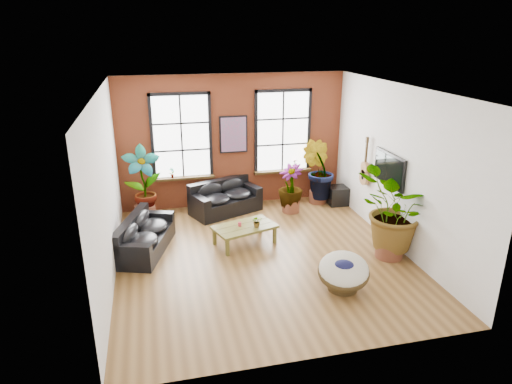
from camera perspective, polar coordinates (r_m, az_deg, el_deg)
room at (r=9.23m, az=0.64°, el=1.97°), size 6.04×6.54×3.54m
sofa_back at (r=11.97m, az=-3.96°, el=-0.80°), size 1.99×1.50×0.82m
sofa_left at (r=10.17m, az=-13.91°, el=-5.42°), size 1.35×2.06×0.75m
coffee_table at (r=10.17m, az=-1.44°, el=-4.51°), size 1.53×1.15×0.52m
papasan_chair at (r=8.64m, az=10.89°, el=-9.75°), size 1.24×1.24×0.71m
poster at (r=12.04m, az=-2.83°, el=7.20°), size 0.74×0.06×0.98m
tv_wall_unit at (r=10.73m, az=15.45°, el=2.67°), size 0.13×1.86×1.20m
media_box at (r=12.71m, az=10.35°, el=-0.41°), size 0.62×0.52×0.50m
pot_back_left at (r=11.85m, az=-13.67°, el=-2.49°), size 0.60×0.60×0.38m
pot_back_right at (r=12.76m, az=7.74°, el=-0.54°), size 0.63×0.63×0.35m
pot_right_wall at (r=10.08m, az=16.32°, el=-6.69°), size 0.66×0.66×0.42m
pot_mid at (r=12.04m, az=4.38°, el=-1.71°), size 0.50×0.50×0.33m
floor_plant_back_left at (r=11.60m, az=-13.96°, el=1.38°), size 0.99×0.73×1.75m
floor_plant_back_right at (r=12.49m, az=7.76°, el=2.71°), size 1.12×1.09×1.58m
floor_plant_right_wall at (r=9.77m, az=16.99°, el=-2.36°), size 2.08×2.04×1.75m
floor_plant_mid at (r=11.87m, az=4.36°, el=0.76°), size 0.90×0.90×1.14m
table_plant at (r=10.05m, az=0.14°, el=-3.69°), size 0.25×0.22×0.26m
sill_plant_left at (r=12.05m, az=-10.45°, el=2.40°), size 0.17×0.17×0.27m
sill_plant_right at (r=12.63m, az=4.90°, el=3.47°), size 0.19×0.19×0.27m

